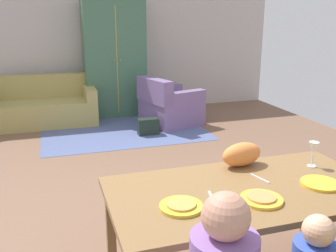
# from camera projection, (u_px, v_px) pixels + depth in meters

# --- Properties ---
(ground_plane) EXTENTS (7.13, 6.56, 0.02)m
(ground_plane) POSITION_uv_depth(u_px,v_px,m) (136.00, 175.00, 4.51)
(ground_plane) COLOR brown
(back_wall) EXTENTS (7.13, 0.10, 2.70)m
(back_wall) POSITION_uv_depth(u_px,v_px,m) (95.00, 41.00, 7.18)
(back_wall) COLOR beige
(back_wall) RESTS_ON ground_plane
(dining_table) EXTENTS (1.74, 0.90, 0.76)m
(dining_table) POSITION_uv_depth(u_px,v_px,m) (246.00, 199.00, 2.41)
(dining_table) COLOR olive
(dining_table) RESTS_ON ground_plane
(plate_near_man) EXTENTS (0.25, 0.25, 0.02)m
(plate_near_man) POSITION_uv_depth(u_px,v_px,m) (181.00, 206.00, 2.14)
(plate_near_man) COLOR gold
(plate_near_man) RESTS_ON dining_table
(pizza_near_man) EXTENTS (0.17, 0.17, 0.01)m
(pizza_near_man) POSITION_uv_depth(u_px,v_px,m) (181.00, 204.00, 2.14)
(pizza_near_man) COLOR gold
(pizza_near_man) RESTS_ON plate_near_man
(plate_near_child) EXTENTS (0.25, 0.25, 0.02)m
(plate_near_child) POSITION_uv_depth(u_px,v_px,m) (261.00, 199.00, 2.23)
(plate_near_child) COLOR yellow
(plate_near_child) RESTS_ON dining_table
(pizza_near_child) EXTENTS (0.17, 0.17, 0.01)m
(pizza_near_child) POSITION_uv_depth(u_px,v_px,m) (262.00, 197.00, 2.22)
(pizza_near_child) COLOR #E0924E
(pizza_near_child) RESTS_ON plate_near_child
(plate_near_woman) EXTENTS (0.25, 0.25, 0.02)m
(plate_near_woman) POSITION_uv_depth(u_px,v_px,m) (320.00, 183.00, 2.44)
(plate_near_woman) COLOR yellow
(plate_near_woman) RESTS_ON dining_table
(wine_glass) EXTENTS (0.07, 0.07, 0.19)m
(wine_glass) POSITION_uv_depth(u_px,v_px,m) (313.00, 149.00, 2.70)
(wine_glass) COLOR silver
(wine_glass) RESTS_ON dining_table
(fork) EXTENTS (0.05, 0.15, 0.01)m
(fork) POSITION_uv_depth(u_px,v_px,m) (211.00, 197.00, 2.27)
(fork) COLOR silver
(fork) RESTS_ON dining_table
(knife) EXTENTS (0.06, 0.17, 0.01)m
(knife) POSITION_uv_depth(u_px,v_px,m) (260.00, 178.00, 2.53)
(knife) COLOR silver
(knife) RESTS_ON dining_table
(cat) EXTENTS (0.34, 0.21, 0.17)m
(cat) POSITION_uv_depth(u_px,v_px,m) (242.00, 154.00, 2.73)
(cat) COLOR orange
(cat) RESTS_ON dining_table
(area_rug) EXTENTS (2.60, 1.80, 0.01)m
(area_rug) POSITION_uv_depth(u_px,v_px,m) (124.00, 131.00, 6.20)
(area_rug) COLOR #505E8D
(area_rug) RESTS_ON ground_plane
(couch) EXTENTS (1.86, 0.86, 0.82)m
(couch) POSITION_uv_depth(u_px,v_px,m) (40.00, 107.00, 6.54)
(couch) COLOR tan
(couch) RESTS_ON ground_plane
(armchair) EXTENTS (1.07, 1.06, 0.82)m
(armchair) POSITION_uv_depth(u_px,v_px,m) (169.00, 106.00, 6.53)
(armchair) COLOR slate
(armchair) RESTS_ON ground_plane
(armoire) EXTENTS (1.10, 0.59, 2.10)m
(armoire) POSITION_uv_depth(u_px,v_px,m) (114.00, 59.00, 6.99)
(armoire) COLOR #3F6A4F
(armoire) RESTS_ON ground_plane
(handbag) EXTENTS (0.32, 0.16, 0.26)m
(handbag) POSITION_uv_depth(u_px,v_px,m) (148.00, 127.00, 5.99)
(handbag) COLOR black
(handbag) RESTS_ON ground_plane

